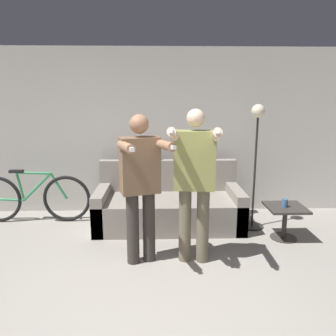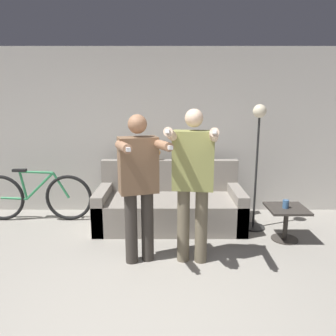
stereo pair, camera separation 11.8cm
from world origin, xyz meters
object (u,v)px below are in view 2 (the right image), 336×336
(couch, at_px, (170,207))
(floor_lamp, at_px, (258,148))
(person_left, at_px, (139,180))
(side_table, at_px, (286,216))
(cat, at_px, (150,155))
(person_right, at_px, (193,176))
(bicycle, at_px, (35,197))
(cup, at_px, (286,204))

(couch, distance_m, floor_lamp, 1.50)
(person_left, relative_size, side_table, 3.39)
(cat, bearing_deg, person_right, -69.56)
(person_right, distance_m, floor_lamp, 1.39)
(floor_lamp, relative_size, bicycle, 1.01)
(person_left, bearing_deg, couch, 55.71)
(cup, bearing_deg, bicycle, 168.29)
(person_right, height_order, floor_lamp, floor_lamp)
(person_right, distance_m, side_table, 1.56)
(couch, distance_m, cat, 0.84)
(floor_lamp, height_order, bicycle, floor_lamp)
(floor_lamp, bearing_deg, bicycle, 174.67)
(cat, relative_size, side_table, 0.83)
(couch, bearing_deg, bicycle, 174.79)
(person_left, height_order, bicycle, person_left)
(person_left, bearing_deg, bicycle, 125.58)
(cup, bearing_deg, couch, 159.87)
(floor_lamp, relative_size, side_table, 3.56)
(cat, bearing_deg, side_table, -25.60)
(side_table, bearing_deg, bicycle, 168.74)
(person_left, bearing_deg, cup, -0.01)
(couch, bearing_deg, side_table, -19.00)
(person_left, height_order, cup, person_left)
(couch, xyz_separation_m, cup, (1.49, -0.55, 0.22))
(cup, bearing_deg, side_table, 40.05)
(cat, height_order, side_table, cat)
(cat, bearing_deg, couch, -49.44)
(side_table, xyz_separation_m, bicycle, (-3.56, 0.71, 0.05))
(person_right, height_order, bicycle, person_right)
(person_left, distance_m, side_table, 2.05)
(couch, height_order, person_left, person_left)
(cat, xyz_separation_m, floor_lamp, (1.50, -0.46, 0.18))
(cup, relative_size, bicycle, 0.06)
(couch, bearing_deg, floor_lamp, -5.53)
(couch, relative_size, floor_lamp, 1.19)
(floor_lamp, height_order, side_table, floor_lamp)
(couch, height_order, side_table, couch)
(person_right, relative_size, cup, 16.14)
(couch, height_order, floor_lamp, floor_lamp)
(cat, height_order, floor_lamp, floor_lamp)
(person_left, relative_size, cat, 4.10)
(person_left, height_order, floor_lamp, floor_lamp)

